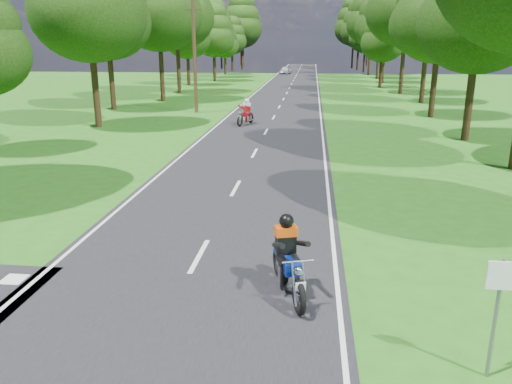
# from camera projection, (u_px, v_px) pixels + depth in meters

# --- Properties ---
(ground) EXTENTS (160.00, 160.00, 0.00)m
(ground) POSITION_uv_depth(u_px,v_px,m) (178.00, 296.00, 10.33)
(ground) COLOR #265713
(ground) RESTS_ON ground
(main_road) EXTENTS (7.00, 140.00, 0.02)m
(main_road) POSITION_uv_depth(u_px,v_px,m) (289.00, 88.00, 57.94)
(main_road) COLOR black
(main_road) RESTS_ON ground
(road_markings) EXTENTS (7.40, 140.00, 0.01)m
(road_markings) POSITION_uv_depth(u_px,v_px,m) (287.00, 89.00, 56.17)
(road_markings) COLOR silver
(road_markings) RESTS_ON main_road
(treeline) EXTENTS (40.00, 115.35, 14.78)m
(treeline) POSITION_uv_depth(u_px,v_px,m) (305.00, 17.00, 65.01)
(treeline) COLOR black
(treeline) RESTS_ON ground
(telegraph_pole) EXTENTS (1.20, 0.26, 8.00)m
(telegraph_pole) POSITION_uv_depth(u_px,v_px,m) (195.00, 57.00, 36.46)
(telegraph_pole) COLOR #382616
(telegraph_pole) RESTS_ON ground
(road_sign) EXTENTS (0.45, 0.07, 2.00)m
(road_sign) POSITION_uv_depth(u_px,v_px,m) (499.00, 300.00, 7.45)
(road_sign) COLOR slate
(road_sign) RESTS_ON ground
(rider_near_blue) EXTENTS (1.24, 2.12, 1.68)m
(rider_near_blue) POSITION_uv_depth(u_px,v_px,m) (289.00, 256.00, 10.17)
(rider_near_blue) COLOR navy
(rider_near_blue) RESTS_ON main_road
(rider_far_red) EXTENTS (1.22, 2.07, 1.64)m
(rider_far_red) POSITION_uv_depth(u_px,v_px,m) (245.00, 112.00, 31.68)
(rider_far_red) COLOR maroon
(rider_far_red) RESTS_ON main_road
(distant_car) EXTENTS (2.24, 3.95, 1.27)m
(distant_car) POSITION_uv_depth(u_px,v_px,m) (286.00, 70.00, 84.50)
(distant_car) COLOR silver
(distant_car) RESTS_ON main_road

